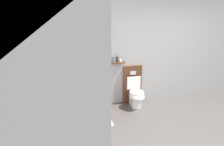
% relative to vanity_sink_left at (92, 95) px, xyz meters
% --- Properties ---
extents(wall_back, '(5.20, 0.27, 2.71)m').
position_rel_vanity_sink_left_xyz_m(wall_back, '(1.99, 0.27, 0.97)').
color(wall_back, '#A8A8AA').
rests_on(wall_back, ground).
extents(wall_left, '(0.12, 4.27, 2.71)m').
position_rel_vanity_sink_left_xyz_m(wall_left, '(-0.53, -1.81, 0.97)').
color(wall_left, '#A8A8AA').
rests_on(wall_left, ground).
extents(bath_mat, '(0.68, 0.44, 0.01)m').
position_rel_vanity_sink_left_xyz_m(bath_mat, '(-0.00, -0.60, -0.38)').
color(bath_mat, '#9E9993').
rests_on(bath_mat, ground).
extents(vanity_sink_left, '(0.69, 0.49, 0.73)m').
position_rel_vanity_sink_left_xyz_m(vanity_sink_left, '(0.00, 0.00, 0.00)').
color(vanity_sink_left, '#56331E').
rests_on(vanity_sink_left, ground).
extents(tap_on_left_sink, '(0.03, 0.13, 0.11)m').
position_rel_vanity_sink_left_xyz_m(tap_on_left_sink, '(-0.00, 0.18, 0.41)').
color(tap_on_left_sink, silver).
rests_on(tap_on_left_sink, vanity_sink_left).
extents(toilet, '(0.48, 0.62, 1.00)m').
position_rel_vanity_sink_left_xyz_m(toilet, '(1.07, 0.01, -0.01)').
color(toilet, '#56331E').
rests_on(toilet, ground).
extents(toothbrush_cup, '(0.07, 0.07, 0.20)m').
position_rel_vanity_sink_left_xyz_m(toothbrush_cup, '(-0.26, 0.17, 0.40)').
color(toothbrush_cup, silver).
rests_on(toothbrush_cup, vanity_sink_left).
extents(soap_dispenser, '(0.06, 0.06, 0.20)m').
position_rel_vanity_sink_left_xyz_m(soap_dispenser, '(0.27, 0.18, 0.43)').
color(soap_dispenser, white).
rests_on(soap_dispenser, vanity_sink_left).
extents(folded_hand_towel, '(0.22, 0.16, 0.04)m').
position_rel_vanity_sink_left_xyz_m(folded_hand_towel, '(-0.04, -0.15, 0.37)').
color(folded_hand_towel, gray).
rests_on(folded_hand_towel, vanity_sink_left).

